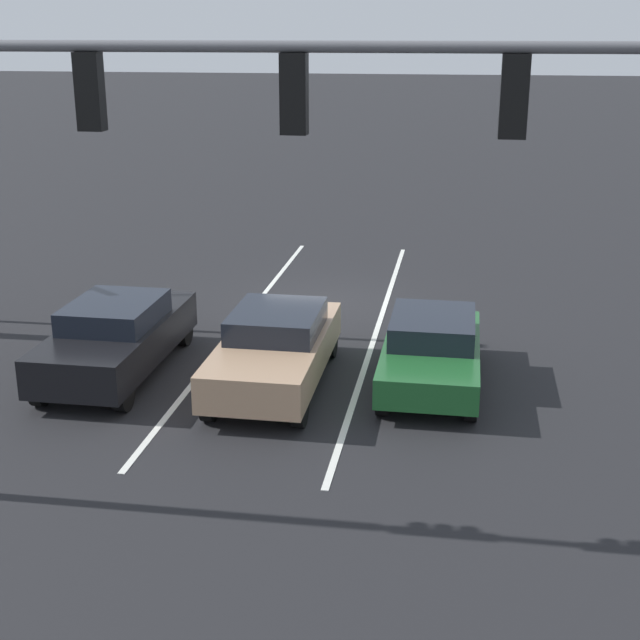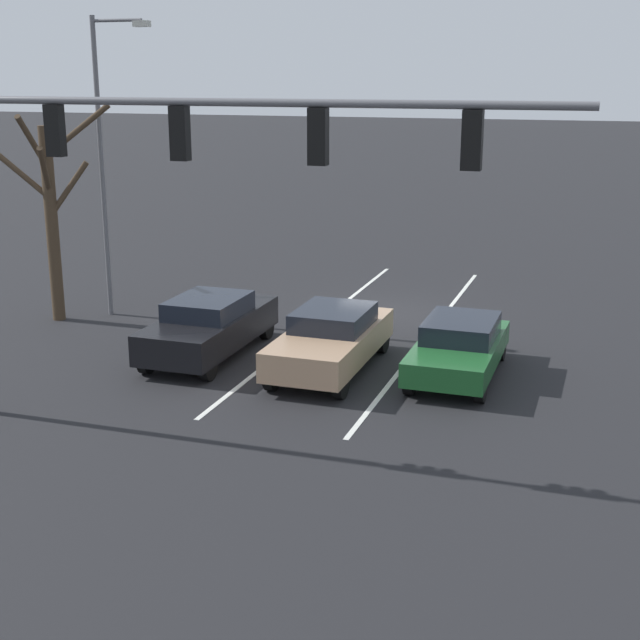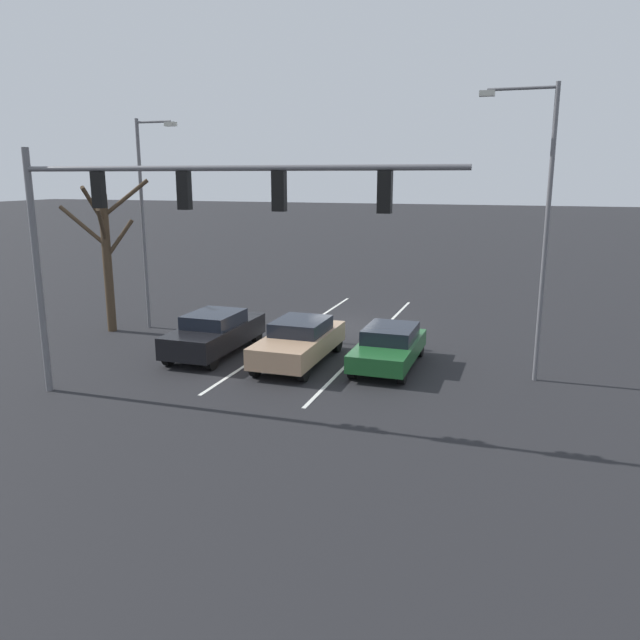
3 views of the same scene
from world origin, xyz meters
TOP-DOWN VIEW (x-y plane):
  - ground_plane at (0.00, 0.00)m, footprint 240.00×240.00m
  - lane_stripe_left_divider at (-1.61, 1.76)m, footprint 0.12×15.52m
  - lane_stripe_center_divider at (1.61, 1.76)m, footprint 0.12×15.52m
  - car_darkgreen_leftlane_front at (-2.97, 4.96)m, footprint 1.82×4.27m
  - car_black_rightlane_front at (3.25, 5.41)m, footprint 1.86×4.71m
  - car_tan_midlane_front at (-0.01, 5.53)m, footprint 1.88×4.71m
  - traffic_signal_gantry at (1.92, 10.51)m, footprint 12.02×0.37m
  - street_lamp_right_shoulder at (7.59, 2.75)m, footprint 1.81×0.24m
  - street_lamp_left_shoulder at (-7.37, 4.93)m, footprint 2.22×0.24m
  - bare_tree_near at (8.84, 3.78)m, footprint 3.62×2.14m

SIDE VIEW (x-z plane):
  - ground_plane at x=0.00m, z-range 0.00..0.00m
  - lane_stripe_left_divider at x=-1.61m, z-range 0.00..0.01m
  - lane_stripe_center_divider at x=1.61m, z-range 0.00..0.01m
  - car_darkgreen_leftlane_front at x=-2.97m, z-range 0.04..1.37m
  - car_tan_midlane_front at x=-0.01m, z-range 0.04..1.52m
  - car_black_rightlane_front at x=3.25m, z-range 0.03..1.53m
  - bare_tree_near at x=8.84m, z-range 0.20..6.32m
  - street_lamp_right_shoulder at x=7.59m, z-range 0.60..9.01m
  - street_lamp_left_shoulder at x=-7.37m, z-range 0.67..9.47m
  - traffic_signal_gantry at x=1.92m, z-range 1.76..8.74m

